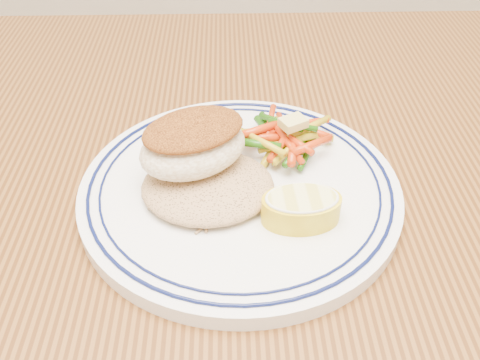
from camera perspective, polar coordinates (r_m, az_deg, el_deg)
name	(u,v)px	position (r m, az deg, el deg)	size (l,w,h in m)	color
dining_table	(203,292)	(0.54, -4.01, -11.83)	(1.50, 0.90, 0.75)	#4D2A0F
plate	(240,189)	(0.48, 0.00, -0.96)	(0.29, 0.29, 0.02)	white
rice_pilaf	(208,183)	(0.46, -3.47, -0.35)	(0.12, 0.10, 0.02)	#A37D51
fish_fillet	(193,143)	(0.46, -5.02, 3.93)	(0.12, 0.11, 0.05)	white
vegetable_pile	(284,137)	(0.51, 4.76, 4.58)	(0.10, 0.10, 0.03)	gold
butter_pat	(293,123)	(0.50, 5.69, 6.10)	(0.02, 0.02, 0.01)	#E0D16D
lemon_wedge	(301,207)	(0.44, 6.54, -2.90)	(0.07, 0.06, 0.03)	yellow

